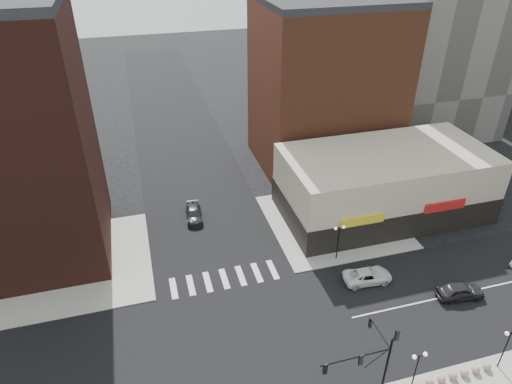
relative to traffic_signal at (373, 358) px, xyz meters
name	(u,v)px	position (x,y,z in m)	size (l,w,h in m)	color
ground	(246,342)	(-7.24, 7.83, -4.96)	(240.00, 240.00, 0.00)	black
road_ew	(246,342)	(-7.24, 7.83, -4.95)	(200.00, 14.00, 0.02)	black
road_ns	(246,342)	(-7.24, 7.83, -4.95)	(14.00, 200.00, 0.02)	black
sidewalk_nw	(77,264)	(-21.74, 22.33, -4.90)	(15.00, 15.00, 0.12)	gray
sidewalk_ne	(333,221)	(7.26, 22.33, -4.90)	(15.00, 15.00, 0.12)	gray
building_nw	(3,146)	(-26.24, 26.33, 7.54)	(16.00, 15.00, 25.00)	#3B1A12
building_ne_midrise	(325,89)	(11.76, 37.33, 6.04)	(18.00, 15.00, 22.00)	brown
building_ne_row	(384,188)	(13.76, 22.83, -1.66)	(24.20, 12.20, 8.00)	#BFB098
traffic_signal	(373,358)	(0.00, 0.00, 0.00)	(5.59, 3.09, 7.77)	black
street_lamp_se_a	(418,363)	(3.76, -0.17, -1.67)	(1.22, 0.32, 4.16)	black
street_lamp_se_b	(509,339)	(11.76, -0.17, -1.67)	(1.22, 0.32, 4.16)	black
street_lamp_ne	(339,234)	(4.76, 15.83, -1.67)	(1.22, 0.32, 4.16)	black
bollard_row	(441,379)	(6.46, -0.17, -4.52)	(9.04, 0.64, 0.64)	gray
white_suv	(368,276)	(6.34, 11.89, -4.29)	(2.25, 4.87, 1.35)	white
dark_sedan_east	(460,291)	(13.76, 7.49, -4.19)	(1.82, 4.52, 1.54)	black
dark_sedan_north	(194,214)	(-8.57, 27.38, -4.30)	(1.86, 4.58, 1.33)	black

